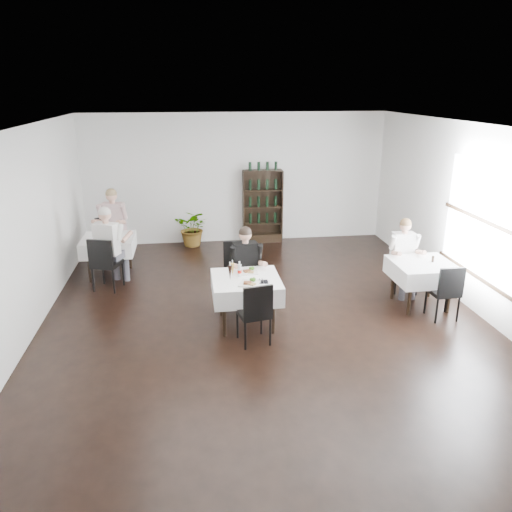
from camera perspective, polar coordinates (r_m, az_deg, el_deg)
The scene contains 24 objects.
room_shell at distance 7.42m, azimuth 1.12°, elevation 2.83°, with size 9.00×9.00×9.00m.
window_right at distance 8.65m, azimuth 24.58°, elevation 3.43°, with size 0.06×2.30×1.85m.
wine_shelf at distance 11.80m, azimuth 0.77°, elevation 5.62°, with size 0.90×0.28×1.75m.
main_table at distance 7.67m, azimuth -1.15°, elevation -3.58°, with size 1.03×1.03×0.77m.
left_table at distance 10.11m, azimuth -16.48°, elevation 1.23°, with size 0.98×0.98×0.77m.
right_table at distance 8.77m, azimuth 18.47°, elevation -1.65°, with size 0.98×0.98×0.77m.
potted_tree at distance 11.67m, azimuth -7.17°, elevation 3.23°, with size 0.78×0.68×0.87m, color #245B1F.
main_chair_far at distance 8.34m, azimuth -2.01°, elevation -1.66°, with size 0.55×0.55×1.10m.
main_chair_near at distance 7.11m, azimuth -0.07°, elevation -6.20°, with size 0.51×0.51×0.94m.
left_chair_far at distance 10.87m, azimuth -16.48°, elevation 2.06°, with size 0.58×0.58×0.96m.
left_chair_near at distance 9.37m, azimuth -16.94°, elevation -0.53°, with size 0.57×0.58×1.00m.
right_chair_far at distance 9.42m, azimuth 16.70°, elevation -0.63°, with size 0.52×0.52×0.94m.
right_chair_near at distance 8.40m, azimuth 20.93°, elevation -3.55°, with size 0.43×0.44×0.92m.
diner_main at distance 8.10m, azimuth -1.10°, elevation -0.81°, with size 0.57×0.58×1.42m.
diner_left_far at distance 10.67m, azimuth -16.10°, elevation 3.85°, with size 0.65×0.69×1.58m.
diner_left_near at distance 9.46m, azimuth -16.38°, elevation 1.74°, with size 0.69×0.72×1.53m.
diner_right_far at distance 9.12m, azimuth 16.61°, elevation 0.52°, with size 0.52×0.51×1.38m.
plate_far at distance 7.84m, azimuth -0.77°, elevation -1.76°, with size 0.27×0.27×0.08m.
plate_near at distance 7.37m, azimuth -0.70°, elevation -3.11°, with size 0.37×0.37×0.09m.
pilsner_dark at distance 7.52m, azimuth -2.99°, elevation -1.90°, with size 0.07×0.07×0.29m.
pilsner_lager at distance 7.67m, azimuth -2.70°, elevation -1.55°, with size 0.06×0.06×0.26m.
coke_bottle at distance 7.64m, azimuth -1.89°, elevation -1.67°, with size 0.06×0.06×0.25m.
napkin_cutlery at distance 7.46m, azimuth 0.64°, elevation -2.95°, with size 0.20×0.21×0.02m.
pepper_mill at distance 8.80m, azimuth 19.57°, elevation -0.33°, with size 0.04×0.04×0.10m, color black.
Camera 1 is at (-1.10, -7.05, 3.55)m, focal length 35.00 mm.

